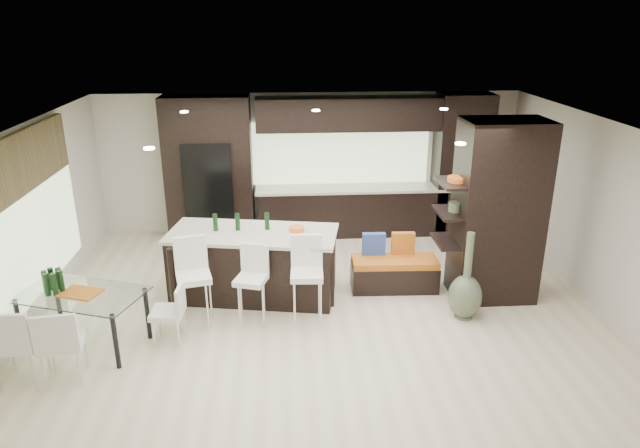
{
  "coord_description": "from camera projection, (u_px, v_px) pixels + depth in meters",
  "views": [
    {
      "loc": [
        -0.54,
        -7.29,
        4.07
      ],
      "look_at": [
        0.0,
        0.6,
        1.15
      ],
      "focal_mm": 32.0,
      "sensor_mm": 36.0,
      "label": 1
    }
  ],
  "objects": [
    {
      "name": "ground",
      "position": [
        323.0,
        312.0,
        8.27
      ],
      "size": [
        8.0,
        8.0,
        0.0
      ],
      "primitive_type": "plane",
      "color": "beige",
      "rests_on": "ground"
    },
    {
      "name": "back_wall",
      "position": [
        310.0,
        163.0,
        11.08
      ],
      "size": [
        8.0,
        0.02,
        2.7
      ],
      "primitive_type": "cube",
      "color": "beige",
      "rests_on": "ground"
    },
    {
      "name": "left_wall",
      "position": [
        22.0,
        233.0,
        7.54
      ],
      "size": [
        0.02,
        7.0,
        2.7
      ],
      "primitive_type": "cube",
      "color": "beige",
      "rests_on": "ground"
    },
    {
      "name": "right_wall",
      "position": [
        605.0,
        219.0,
        8.06
      ],
      "size": [
        0.02,
        7.0,
        2.7
      ],
      "primitive_type": "cube",
      "color": "beige",
      "rests_on": "ground"
    },
    {
      "name": "ceiling",
      "position": [
        323.0,
        127.0,
        7.33
      ],
      "size": [
        8.0,
        7.0,
        0.02
      ],
      "primitive_type": "cube",
      "color": "white",
      "rests_on": "ground"
    },
    {
      "name": "window_left",
      "position": [
        31.0,
        227.0,
        7.73
      ],
      "size": [
        0.04,
        3.2,
        1.9
      ],
      "primitive_type": "cube",
      "color": "#B2D199",
      "rests_on": "left_wall"
    },
    {
      "name": "window_back",
      "position": [
        341.0,
        153.0,
        11.01
      ],
      "size": [
        3.4,
        0.04,
        1.2
      ],
      "primitive_type": "cube",
      "color": "#B2D199",
      "rests_on": "back_wall"
    },
    {
      "name": "stone_accent",
      "position": [
        22.0,
        163.0,
        7.42
      ],
      "size": [
        0.08,
        3.0,
        0.8
      ],
      "primitive_type": "cube",
      "color": "brown",
      "rests_on": "left_wall"
    },
    {
      "name": "ceiling_spots",
      "position": [
        322.0,
        125.0,
        7.58
      ],
      "size": [
        4.0,
        3.0,
        0.02
      ],
      "primitive_type": "cube",
      "color": "white",
      "rests_on": "ceiling"
    },
    {
      "name": "back_cabinetry",
      "position": [
        337.0,
        167.0,
        10.8
      ],
      "size": [
        6.8,
        0.68,
        2.7
      ],
      "primitive_type": "cube",
      "color": "black",
      "rests_on": "ground"
    },
    {
      "name": "refrigerator",
      "position": [
        210.0,
        190.0,
        10.74
      ],
      "size": [
        0.9,
        0.68,
        1.9
      ],
      "primitive_type": "cube",
      "color": "black",
      "rests_on": "ground"
    },
    {
      "name": "partition_column",
      "position": [
        498.0,
        212.0,
        8.34
      ],
      "size": [
        1.2,
        0.8,
        2.7
      ],
      "primitive_type": "cube",
      "color": "black",
      "rests_on": "ground"
    },
    {
      "name": "kitchen_island",
      "position": [
        254.0,
        264.0,
        8.61
      ],
      "size": [
        2.64,
        1.49,
        1.04
      ],
      "primitive_type": "cube",
      "rotation": [
        0.0,
        0.0,
        -0.18
      ],
      "color": "black",
      "rests_on": "ground"
    },
    {
      "name": "stool_left",
      "position": [
        195.0,
        292.0,
        7.77
      ],
      "size": [
        0.54,
        0.54,
        1.01
      ],
      "primitive_type": "cube",
      "rotation": [
        0.0,
        0.0,
        0.24
      ],
      "color": "white",
      "rests_on": "ground"
    },
    {
      "name": "stool_mid",
      "position": [
        252.0,
        293.0,
        7.86
      ],
      "size": [
        0.5,
        0.5,
        0.9
      ],
      "primitive_type": "cube",
      "rotation": [
        0.0,
        0.0,
        -0.3
      ],
      "color": "white",
      "rests_on": "ground"
    },
    {
      "name": "stool_right",
      "position": [
        307.0,
        289.0,
        7.87
      ],
      "size": [
        0.46,
        0.46,
        1.0
      ],
      "primitive_type": "cube",
      "rotation": [
        0.0,
        0.0,
        -0.05
      ],
      "color": "white",
      "rests_on": "ground"
    },
    {
      "name": "bench",
      "position": [
        394.0,
        274.0,
        8.91
      ],
      "size": [
        1.36,
        0.56,
        0.51
      ],
      "primitive_type": "cube",
      "rotation": [
        0.0,
        0.0,
        -0.03
      ],
      "color": "black",
      "rests_on": "ground"
    },
    {
      "name": "floor_vase",
      "position": [
        467.0,
        276.0,
        7.93
      ],
      "size": [
        0.61,
        0.61,
        1.29
      ],
      "primitive_type": null,
      "rotation": [
        0.0,
        0.0,
        0.35
      ],
      "color": "#4B5940",
      "rests_on": "ground"
    },
    {
      "name": "dining_table",
      "position": [
        85.0,
        319.0,
        7.35
      ],
      "size": [
        1.74,
        1.33,
        0.74
      ],
      "primitive_type": "cube",
      "rotation": [
        0.0,
        0.0,
        -0.34
      ],
      "color": "white",
      "rests_on": "ground"
    },
    {
      "name": "chair_near",
      "position": [
        63.0,
        346.0,
        6.61
      ],
      "size": [
        0.54,
        0.54,
        0.9
      ],
      "primitive_type": "cube",
      "rotation": [
        0.0,
        0.0,
        0.13
      ],
      "color": "white",
      "rests_on": "ground"
    },
    {
      "name": "chair_far",
      "position": [
        20.0,
        347.0,
        6.56
      ],
      "size": [
        0.51,
        0.51,
        0.94
      ],
      "primitive_type": "cube",
      "rotation": [
        0.0,
        0.0,
        0.01
      ],
      "color": "white",
      "rests_on": "ground"
    },
    {
      "name": "chair_end",
      "position": [
        168.0,
        316.0,
        7.41
      ],
      "size": [
        0.43,
        0.43,
        0.75
      ],
      "primitive_type": "cube",
      "rotation": [
        0.0,
        0.0,
        1.51
      ],
      "color": "white",
      "rests_on": "ground"
    }
  ]
}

